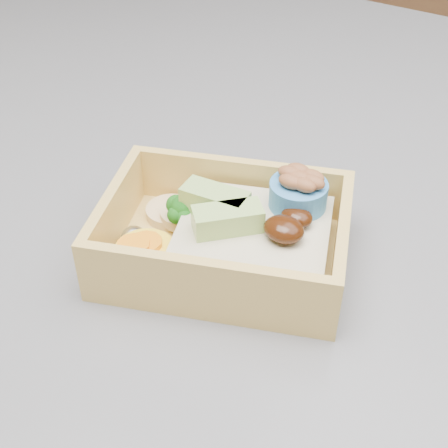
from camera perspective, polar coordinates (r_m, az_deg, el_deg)
The scene contains 2 objects.
island at distance 0.90m, azimuth 1.26°, elevation -18.60°, with size 1.24×0.84×0.92m.
bento_box at distance 0.43m, azimuth 0.75°, elevation -1.06°, with size 0.20×0.17×0.06m.
Camera 1 is at (0.25, -0.52, 1.22)m, focal length 50.00 mm.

